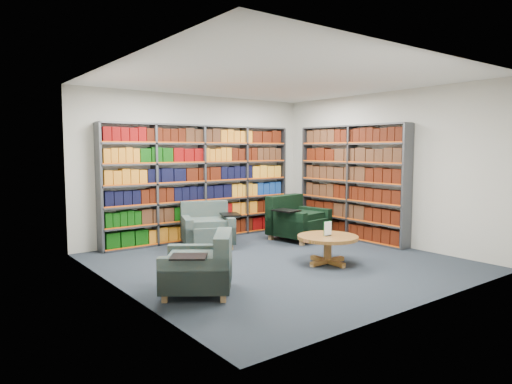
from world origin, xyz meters
TOP-DOWN VIEW (x-y plane):
  - room_shell at (0.00, 0.00)m, footprint 5.02×5.02m
  - bookshelf_back at (0.00, 2.34)m, footprint 4.00×0.28m
  - bookshelf_right at (2.34, 0.60)m, footprint 0.28×2.50m
  - chair_teal_left at (-0.29, 1.70)m, footprint 1.16×1.13m
  - chair_green_right at (1.42, 1.21)m, footprint 1.17×1.06m
  - chair_teal_front at (-1.74, -0.64)m, footprint 1.14×1.14m
  - coffee_table at (0.51, -0.54)m, footprint 0.92×0.92m

SIDE VIEW (x-z plane):
  - chair_teal_front at x=-1.74m, z-range -0.07..0.67m
  - chair_teal_left at x=-0.29m, z-range -0.08..0.71m
  - chair_green_right at x=1.42m, z-range -0.08..0.76m
  - coffee_table at x=0.51m, z-range 0.02..0.67m
  - bookshelf_back at x=0.00m, z-range 0.00..2.20m
  - bookshelf_right at x=2.34m, z-range 0.00..2.20m
  - room_shell at x=0.00m, z-range -0.01..2.81m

